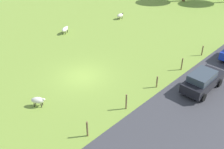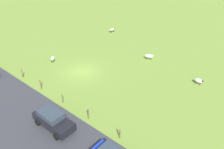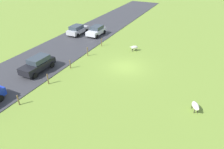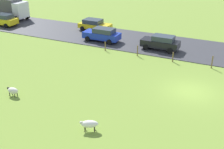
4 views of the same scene
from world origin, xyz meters
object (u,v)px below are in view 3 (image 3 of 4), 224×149
Objects in this scene: car_6 at (38,64)px; sheep_0 at (134,47)px; car_2 at (96,31)px; car_4 at (77,30)px; sheep_2 at (196,106)px.

sheep_0 is at bearing -127.28° from car_6.
car_2 is at bearing -22.78° from sheep_0.
car_2 is 3.28m from car_4.
car_6 is at bearing 90.64° from car_2.
sheep_0 is 0.86× the size of sheep_2.
car_2 is 13.76m from car_6.
car_6 reaches higher than car_4.
sheep_0 is at bearing 167.98° from car_4.
sheep_0 is 0.25× the size of car_6.
sheep_2 is 17.20m from car_6.
car_4 is at bearing -12.02° from sheep_0.
sheep_0 is at bearing -46.85° from sheep_2.
car_2 reaches higher than sheep_0.
sheep_0 reaches higher than sheep_2.
car_6 is at bearing 1.54° from sheep_2.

